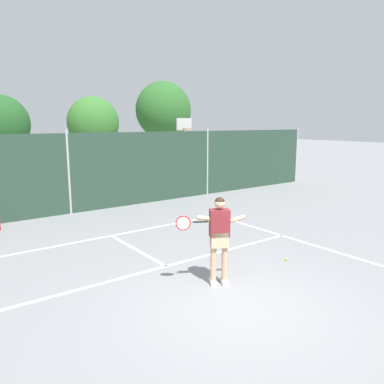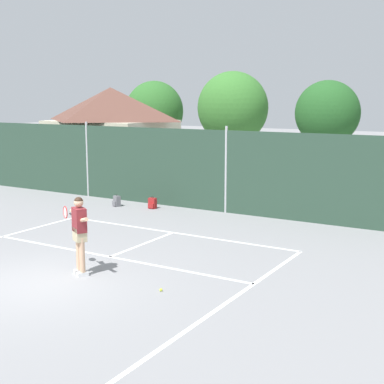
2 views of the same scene
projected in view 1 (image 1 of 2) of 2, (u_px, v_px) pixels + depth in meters
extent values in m
plane|color=gray|center=(239.00, 307.00, 6.86)|extent=(120.00, 120.00, 0.00)
cube|color=white|center=(111.00, 236.00, 11.20)|extent=(8.20, 0.10, 0.01)
cube|color=white|center=(360.00, 259.00, 9.27)|extent=(0.10, 11.00, 0.01)
cube|color=white|center=(166.00, 266.00, 8.82)|extent=(8.20, 0.10, 0.01)
cube|color=white|center=(136.00, 249.00, 9.99)|extent=(0.10, 2.97, 0.01)
cube|color=#284233|center=(69.00, 174.00, 13.70)|extent=(26.00, 0.05, 2.95)
cylinder|color=#B2B2B7|center=(69.00, 172.00, 13.69)|extent=(0.09, 0.09, 3.10)
cylinder|color=#B2B2B7|center=(207.00, 161.00, 17.50)|extent=(0.09, 0.09, 3.10)
cylinder|color=#B2B2B7|center=(296.00, 154.00, 21.31)|extent=(0.09, 0.09, 3.10)
cylinder|color=yellow|center=(183.00, 158.00, 19.22)|extent=(0.12, 0.12, 3.05)
cube|color=white|center=(184.00, 124.00, 18.83)|extent=(0.90, 0.06, 0.60)
torus|color=#D85919|center=(187.00, 129.00, 18.66)|extent=(0.48, 0.48, 0.02)
cylinder|color=brown|center=(4.00, 163.00, 23.11)|extent=(0.36, 0.36, 1.79)
ellipsoid|color=#235623|center=(0.00, 124.00, 22.68)|extent=(3.48, 3.13, 3.48)
cylinder|color=brown|center=(95.00, 157.00, 26.57)|extent=(0.36, 0.36, 1.81)
ellipsoid|color=#38752D|center=(93.00, 123.00, 26.13)|extent=(3.59, 3.23, 3.59)
cylinder|color=brown|center=(164.00, 150.00, 29.92)|extent=(0.36, 0.36, 2.40)
ellipsoid|color=#2D6628|center=(164.00, 110.00, 29.36)|extent=(4.44, 3.99, 4.44)
cube|color=silver|center=(224.00, 281.00, 7.86)|extent=(0.23, 0.29, 0.10)
cube|color=silver|center=(213.00, 282.00, 7.83)|extent=(0.23, 0.29, 0.10)
cylinder|color=tan|center=(225.00, 261.00, 7.77)|extent=(0.13, 0.13, 0.82)
cylinder|color=tan|center=(213.00, 261.00, 7.74)|extent=(0.13, 0.13, 0.82)
cube|color=tan|center=(219.00, 239.00, 7.67)|extent=(0.43, 0.39, 0.32)
cube|color=maroon|center=(219.00, 223.00, 7.61)|extent=(0.47, 0.41, 0.56)
sphere|color=tan|center=(220.00, 203.00, 7.54)|extent=(0.22, 0.22, 0.22)
sphere|color=black|center=(220.00, 202.00, 7.53)|extent=(0.21, 0.21, 0.21)
cylinder|color=tan|center=(210.00, 219.00, 7.54)|extent=(0.53, 0.35, 0.17)
cylinder|color=tan|center=(233.00, 220.00, 7.64)|extent=(0.48, 0.33, 0.22)
cylinder|color=black|center=(200.00, 222.00, 7.50)|extent=(0.28, 0.18, 0.04)
torus|color=red|center=(183.00, 223.00, 7.41)|extent=(0.28, 0.17, 0.30)
cylinder|color=silver|center=(183.00, 223.00, 7.41)|extent=(0.23, 0.13, 0.26)
sphere|color=#CCE033|center=(287.00, 259.00, 9.18)|extent=(0.07, 0.07, 0.07)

